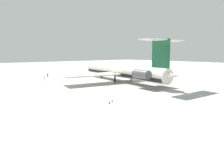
% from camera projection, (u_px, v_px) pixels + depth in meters
% --- Properties ---
extents(ground, '(336.86, 336.86, 0.00)m').
position_uv_depth(ground, '(130.00, 80.00, 71.25)').
color(ground, '#ADADA8').
extents(main_jetliner, '(46.16, 40.82, 13.44)m').
position_uv_depth(main_jetliner, '(123.00, 71.00, 65.50)').
color(main_jetliner, silver).
rests_on(main_jetliner, ground).
extents(ground_crew_near_nose, '(0.31, 0.34, 1.70)m').
position_uv_depth(ground_crew_near_nose, '(139.00, 71.00, 94.72)').
color(ground_crew_near_nose, black).
rests_on(ground_crew_near_nose, ground).
extents(ground_crew_near_tail, '(0.28, 0.40, 1.76)m').
position_uv_depth(ground_crew_near_tail, '(143.00, 71.00, 91.66)').
color(ground_crew_near_tail, black).
rests_on(ground_crew_near_tail, ground).
extents(ground_crew_portside, '(0.42, 0.29, 1.83)m').
position_uv_depth(ground_crew_portside, '(45.00, 78.00, 67.00)').
color(ground_crew_portside, black).
rests_on(ground_crew_portside, ground).
extents(ground_crew_starboard, '(0.29, 0.43, 1.80)m').
position_uv_depth(ground_crew_starboard, '(48.00, 75.00, 76.82)').
color(ground_crew_starboard, black).
rests_on(ground_crew_starboard, ground).
extents(safety_cone_nose, '(0.40, 0.40, 0.55)m').
position_uv_depth(safety_cone_nose, '(112.00, 101.00, 38.24)').
color(safety_cone_nose, '#EA590F').
rests_on(safety_cone_nose, ground).
extents(safety_cone_wingtip, '(0.40, 0.40, 0.55)m').
position_uv_depth(safety_cone_wingtip, '(109.00, 102.00, 37.17)').
color(safety_cone_wingtip, '#EA590F').
rests_on(safety_cone_wingtip, ground).
extents(taxiway_centreline, '(83.31, 3.40, 0.01)m').
position_uv_depth(taxiway_centreline, '(138.00, 79.00, 72.71)').
color(taxiway_centreline, gold).
rests_on(taxiway_centreline, ground).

